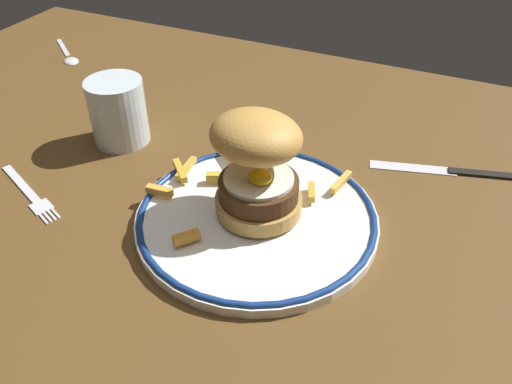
% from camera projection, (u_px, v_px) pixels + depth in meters
% --- Properties ---
extents(ground_plane, '(1.36, 0.97, 0.04)m').
position_uv_depth(ground_plane, '(221.00, 224.00, 0.62)').
color(ground_plane, brown).
extents(dinner_plate, '(0.27, 0.27, 0.02)m').
position_uv_depth(dinner_plate, '(256.00, 218.00, 0.59)').
color(dinner_plate, white).
rests_on(dinner_plate, ground_plane).
extents(burger, '(0.13, 0.13, 0.12)m').
position_uv_depth(burger, '(257.00, 162.00, 0.56)').
color(burger, '#BF8D43').
rests_on(burger, dinner_plate).
extents(fries_pile, '(0.21, 0.20, 0.01)m').
position_uv_depth(fries_pile, '(227.00, 179.00, 0.63)').
color(fries_pile, gold).
rests_on(fries_pile, dinner_plate).
extents(water_glass, '(0.08, 0.08, 0.09)m').
position_uv_depth(water_glass, '(119.00, 115.00, 0.71)').
color(water_glass, silver).
rests_on(water_glass, ground_plane).
extents(fork, '(0.14, 0.07, 0.00)m').
position_uv_depth(fork, '(30.00, 193.00, 0.63)').
color(fork, silver).
rests_on(fork, ground_plane).
extents(knife, '(0.18, 0.06, 0.01)m').
position_uv_depth(knife, '(452.00, 170.00, 0.67)').
color(knife, black).
rests_on(knife, ground_plane).
extents(spoon, '(0.12, 0.09, 0.01)m').
position_uv_depth(spoon, '(69.00, 57.00, 0.95)').
color(spoon, silver).
rests_on(spoon, ground_plane).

